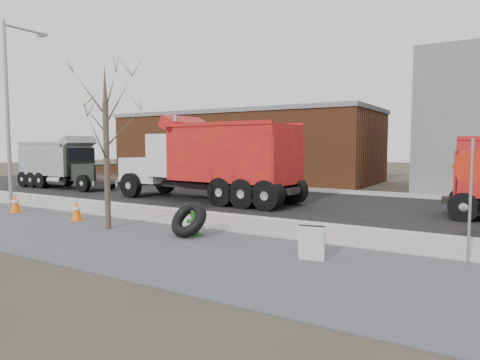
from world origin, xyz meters
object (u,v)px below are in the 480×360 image
Objects in this scene: truck_tire at (189,219)px; dump_truck_red_b at (210,158)px; stop_sign at (471,180)px; dump_truck_grey at (64,162)px; fire_hydrant at (195,223)px; sandwich_board at (312,243)px.

dump_truck_red_b reaches higher than truck_tire.
stop_sign is at bearing 5.73° from truck_tire.
dump_truck_grey is at bearing 155.17° from truck_tire.
dump_truck_red_b is at bearing 98.23° from fire_hydrant.
dump_truck_red_b reaches higher than fire_hydrant.
dump_truck_grey is (-19.71, 7.87, 1.18)m from sandwich_board.
sandwich_board is at bearing -21.72° from dump_truck_grey.
dump_truck_grey reaches higher than fire_hydrant.
dump_truck_red_b is (-4.20, 6.63, 1.66)m from fire_hydrant.
truck_tire is 8.16m from dump_truck_red_b.
truck_tire is at bearing -160.09° from stop_sign.
fire_hydrant is 1.05× the size of sandwich_board.
sandwich_board is 21.25m from dump_truck_grey.
fire_hydrant is 17.25m from dump_truck_grey.
fire_hydrant is at bearing -24.03° from dump_truck_grey.
stop_sign is 0.40× the size of dump_truck_grey.
truck_tire is at bearing 159.98° from sandwich_board.
truck_tire is 0.46× the size of stop_sign.
truck_tire is 4.10m from sandwich_board.
truck_tire reaches higher than sandwich_board.
stop_sign reaches higher than sandwich_board.
truck_tire is 7.29m from stop_sign.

